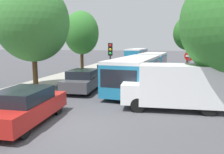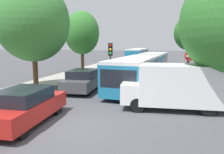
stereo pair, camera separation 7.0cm
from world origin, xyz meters
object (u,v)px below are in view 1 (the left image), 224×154
at_px(tree_right_mid, 200,31).
at_px(tree_left_mid, 33,24).
at_px(no_entry_sign, 189,64).
at_px(articulated_bus, 145,67).
at_px(queued_car_tan, 122,65).
at_px(tree_right_far, 188,34).
at_px(city_bus_rear, 137,54).
at_px(queued_car_graphite, 83,80).
at_px(queued_car_green, 108,71).
at_px(direction_sign_post, 195,53).
at_px(white_van, 175,86).
at_px(traffic_light, 110,56).
at_px(queued_car_red, 25,106).
at_px(tree_left_far, 81,33).

bearing_deg(tree_right_mid, tree_left_mid, -147.80).
bearing_deg(tree_right_mid, no_entry_sign, -104.80).
relative_size(articulated_bus, queued_car_tan, 4.03).
bearing_deg(tree_right_far, city_bus_rear, 131.40).
height_order(city_bus_rear, queued_car_graphite, city_bus_rear).
relative_size(queued_car_green, direction_sign_post, 1.14).
bearing_deg(tree_left_mid, tree_right_mid, 32.20).
relative_size(no_entry_sign, tree_right_far, 0.40).
bearing_deg(white_van, tree_left_mid, -19.16).
distance_m(articulated_bus, traffic_light, 4.64).
relative_size(no_entry_sign, tree_left_mid, 0.37).
relative_size(queued_car_red, tree_right_far, 0.63).
xyz_separation_m(no_entry_sign, tree_right_mid, (1.21, 4.60, 2.60)).
relative_size(queued_car_graphite, white_van, 0.88).
bearing_deg(articulated_bus, white_van, 21.46).
xyz_separation_m(white_van, direction_sign_post, (1.68, 7.71, 1.33)).
bearing_deg(articulated_bus, city_bus_rear, -165.65).
relative_size(city_bus_rear, direction_sign_post, 3.16).
distance_m(queued_car_graphite, direction_sign_post, 9.42).
bearing_deg(tree_left_mid, tree_left_far, 87.88).
xyz_separation_m(articulated_bus, tree_left_far, (-6.98, 2.53, 3.11)).
relative_size(tree_left_far, tree_right_far, 0.95).
relative_size(tree_left_far, tree_right_mid, 1.09).
relative_size(queued_car_green, tree_left_mid, 0.53).
distance_m(no_entry_sign, tree_left_mid, 11.50).
xyz_separation_m(queued_car_green, direction_sign_post, (7.89, -1.50, 1.86)).
distance_m(white_van, tree_left_mid, 10.58).
distance_m(queued_car_red, traffic_light, 8.02).
xyz_separation_m(traffic_light, tree_right_far, (6.46, 15.93, 2.15)).
height_order(queued_car_graphite, white_van, white_van).
height_order(queued_car_green, white_van, white_van).
xyz_separation_m(direction_sign_post, tree_right_far, (0.28, 12.12, 2.08)).
xyz_separation_m(tree_left_far, tree_right_far, (11.36, 9.41, 0.18)).
xyz_separation_m(queued_car_red, tree_right_far, (8.10, 23.58, 3.89)).
relative_size(queued_car_green, tree_right_mid, 0.66).
bearing_deg(queued_car_red, queued_car_graphite, -2.84).
bearing_deg(queued_car_red, queued_car_green, -3.22).
bearing_deg(no_entry_sign, queued_car_graphite, -71.41).
height_order(direction_sign_post, tree_right_mid, tree_right_mid).
bearing_deg(queued_car_green, queued_car_tan, -5.24).
height_order(tree_left_far, tree_right_mid, tree_left_far).
height_order(queued_car_red, tree_left_far, tree_left_far).
relative_size(white_van, tree_left_far, 0.76).
height_order(queued_car_tan, white_van, white_van).
relative_size(queued_car_red, tree_left_mid, 0.58).
distance_m(no_entry_sign, tree_right_mid, 5.42).
xyz_separation_m(tree_left_mid, tree_right_far, (11.66, 17.42, -0.08)).
height_order(no_entry_sign, tree_right_mid, tree_right_mid).
bearing_deg(traffic_light, tree_left_far, -156.54).
bearing_deg(tree_right_far, queued_car_tan, -150.95).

